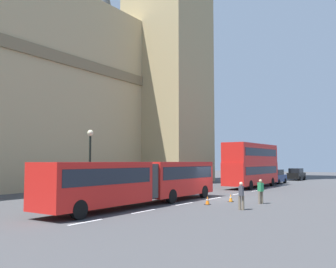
# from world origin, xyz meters

# --- Properties ---
(ground_plane) EXTENTS (160.00, 160.00, 0.00)m
(ground_plane) POSITION_xyz_m (0.00, 0.00, 0.00)
(ground_plane) COLOR #424244
(lane_centre_marking) EXTENTS (34.40, 0.16, 0.01)m
(lane_centre_marking) POSITION_xyz_m (2.58, 0.00, 0.00)
(lane_centre_marking) COLOR silver
(lane_centre_marking) RESTS_ON ground_plane
(articulated_bus) EXTENTS (16.16, 2.54, 2.90)m
(articulated_bus) POSITION_xyz_m (-6.63, 1.99, 1.75)
(articulated_bus) COLOR red
(articulated_bus) RESTS_ON ground_plane
(double_decker_bus) EXTENTS (10.98, 2.54, 4.90)m
(double_decker_bus) POSITION_xyz_m (13.66, 2.00, 2.71)
(double_decker_bus) COLOR red
(double_decker_bus) RESTS_ON ground_plane
(sedan_lead) EXTENTS (4.40, 1.86, 1.85)m
(sedan_lead) POSITION_xyz_m (22.45, 2.09, 0.91)
(sedan_lead) COLOR navy
(sedan_lead) RESTS_ON ground_plane
(sedan_trailing) EXTENTS (4.40, 1.86, 1.85)m
(sedan_trailing) POSITION_xyz_m (32.73, 2.03, 0.91)
(sedan_trailing) COLOR black
(sedan_trailing) RESTS_ON ground_plane
(traffic_cone_west) EXTENTS (0.36, 0.36, 0.58)m
(traffic_cone_west) POSITION_xyz_m (-3.86, -1.54, 0.28)
(traffic_cone_west) COLOR black
(traffic_cone_west) RESTS_ON ground_plane
(traffic_cone_middle) EXTENTS (0.36, 0.36, 0.58)m
(traffic_cone_middle) POSITION_xyz_m (-1.36, -2.13, 0.28)
(traffic_cone_middle) COLOR black
(traffic_cone_middle) RESTS_ON ground_plane
(street_lamp) EXTENTS (0.44, 0.44, 5.27)m
(street_lamp) POSITION_xyz_m (-7.03, 6.50, 3.06)
(street_lamp) COLOR black
(street_lamp) RESTS_ON ground_plane
(pedestrian_near_cones) EXTENTS (0.44, 0.36, 1.69)m
(pedestrian_near_cones) POSITION_xyz_m (-5.13, -4.52, 0.91)
(pedestrian_near_cones) COLOR #726651
(pedestrian_near_cones) RESTS_ON ground_plane
(pedestrian_by_kerb) EXTENTS (0.42, 0.47, 1.69)m
(pedestrian_by_kerb) POSITION_xyz_m (-1.31, -4.36, 0.91)
(pedestrian_by_kerb) COLOR #726651
(pedestrian_by_kerb) RESTS_ON ground_plane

